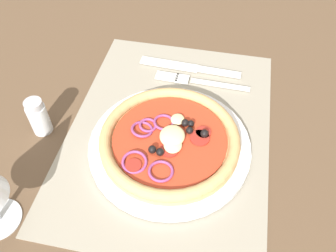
{
  "coord_description": "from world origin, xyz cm",
  "views": [
    {
      "loc": [
        -37.39,
        -7.33,
        46.23
      ],
      "look_at": [
        -1.16,
        0.0,
        2.58
      ],
      "focal_mm": 37.83,
      "sensor_mm": 36.0,
      "label": 1
    }
  ],
  "objects": [
    {
      "name": "ground_plane",
      "position": [
        0.0,
        0.0,
        -1.2
      ],
      "size": [
        190.0,
        140.0,
        2.4
      ],
      "primitive_type": "cube",
      "color": "brown"
    },
    {
      "name": "pizza",
      "position": [
        -3.9,
        -0.8,
        2.68
      ],
      "size": [
        22.05,
        22.05,
        2.61
      ],
      "color": "tan",
      "rests_on": "plate"
    },
    {
      "name": "plate",
      "position": [
        -3.87,
        -0.81,
        0.99
      ],
      "size": [
        25.78,
        25.78,
        1.18
      ],
      "primitive_type": "cylinder",
      "color": "white",
      "rests_on": "placemat"
    },
    {
      "name": "placemat",
      "position": [
        0.0,
        0.0,
        0.2
      ],
      "size": [
        45.27,
        33.23,
        0.4
      ],
      "primitive_type": "cube",
      "color": "gray",
      "rests_on": "ground_plane"
    },
    {
      "name": "pepper_shaker",
      "position": [
        -3.99,
        21.0,
        3.25
      ],
      "size": [
        3.2,
        3.2,
        6.7
      ],
      "color": "silver",
      "rests_on": "ground_plane"
    },
    {
      "name": "fork",
      "position": [
        12.49,
        -2.79,
        0.62
      ],
      "size": [
        2.36,
        18.04,
        0.44
      ],
      "rotation": [
        0.0,
        0.0,
        1.54
      ],
      "color": "silver",
      "rests_on": "placemat"
    },
    {
      "name": "knife",
      "position": [
        16.11,
        -0.68,
        0.65
      ],
      "size": [
        2.56,
        20.05,
        0.62
      ],
      "rotation": [
        0.0,
        0.0,
        1.53
      ],
      "color": "silver",
      "rests_on": "placemat"
    }
  ]
}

